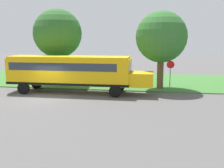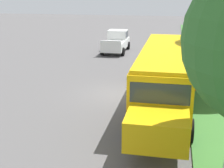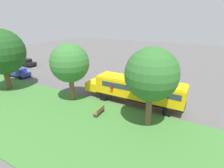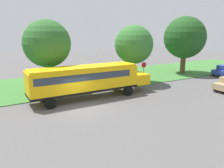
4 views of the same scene
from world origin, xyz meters
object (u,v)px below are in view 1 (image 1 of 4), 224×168
school_bus (73,71)px  park_bench (109,80)px  stop_sign (170,72)px  oak_tree_roadside_mid (161,36)px  oak_tree_beside_bus (58,33)px

school_bus → park_bench: school_bus is taller
school_bus → stop_sign: bearing=103.0°
oak_tree_roadside_mid → park_bench: (-1.60, -5.03, -4.37)m
oak_tree_beside_bus → park_bench: (-0.75, 5.04, -4.77)m
oak_tree_beside_bus → park_bench: bearing=98.5°
oak_tree_roadside_mid → oak_tree_beside_bus: bearing=-94.8°
oak_tree_roadside_mid → park_bench: oak_tree_roadside_mid is taller
school_bus → park_bench: (-4.46, 2.41, -1.45)m
oak_tree_roadside_mid → stop_sign: 3.36m
oak_tree_roadside_mid → school_bus: bearing=-69.0°
school_bus → oak_tree_beside_bus: size_ratio=1.64×
oak_tree_beside_bus → stop_sign: oak_tree_beside_bus is taller
school_bus → stop_sign: school_bus is taller
oak_tree_beside_bus → oak_tree_roadside_mid: size_ratio=1.06×
school_bus → oak_tree_beside_bus: (-3.71, -2.63, 3.32)m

